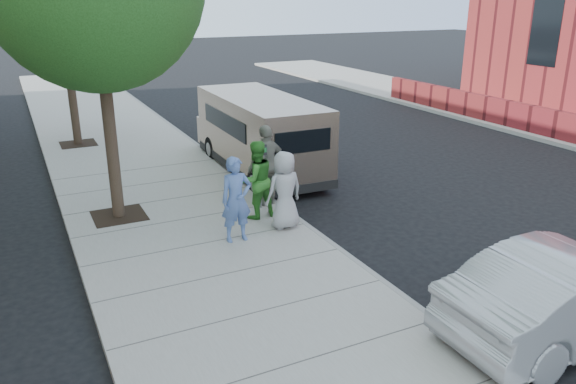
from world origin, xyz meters
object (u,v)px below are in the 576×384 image
Objects in this scene: person_officer at (236,200)px; person_green_shirt at (256,180)px; parking_meter at (260,163)px; tree_far at (62,2)px; van at (259,133)px; person_striped_polo at (267,165)px; sedan at (575,292)px; person_gray_shirt at (285,190)px.

person_green_shirt reaches higher than person_officer.
person_officer is at bearing -137.16° from parking_meter.
van is at bearing -49.85° from tree_far.
person_striped_polo is (3.45, -8.42, -3.73)m from tree_far.
parking_meter is 1.99m from person_officer.
van reaches higher than sedan.
person_officer is at bearing 42.90° from person_green_shirt.
van is 3.40× the size of person_officer.
van is 3.10× the size of person_striped_polo.
parking_meter is 0.90× the size of person_gray_shirt.
person_green_shirt is at bearing -75.46° from person_gray_shirt.
person_striped_polo is (-1.10, -3.02, -0.06)m from van.
person_green_shirt is 0.91× the size of person_striped_polo.
sedan is (5.45, -15.58, -4.13)m from tree_far.
sedan is at bearing -83.85° from van.
parking_meter is at bearing 17.14° from person_striped_polo.
person_striped_polo is at bearing -67.69° from tree_far.
tree_far is 11.15m from person_gray_shirt.
sedan is at bearing 105.62° from person_green_shirt.
person_striped_polo is (0.28, 1.55, 0.13)m from person_gray_shirt.
tree_far is 3.55× the size of person_officer.
van reaches higher than person_striped_polo.
parking_meter is 0.25× the size of van.
parking_meter is at bearing 53.10° from person_officer.
person_striped_polo is at bearing -108.95° from van.
person_striped_polo is (1.49, 1.73, 0.09)m from person_officer.
person_green_shirt is (-1.69, -3.71, -0.14)m from van.
person_officer reaches higher than person_gray_shirt.
person_striped_polo is at bearing -136.68° from person_green_shirt.
sedan is 2.27× the size of person_striped_polo.
tree_far is at bearing -85.02° from person_striped_polo.
person_green_shirt is (-0.34, -0.52, -0.23)m from parking_meter.
tree_far is at bearing 19.10° from sedan.
sedan is 6.97m from person_green_shirt.
person_officer is at bearing 31.99° from person_striped_polo.
person_gray_shirt is (3.18, -9.97, -3.85)m from tree_far.
person_green_shirt is (0.89, 1.03, 0.00)m from person_officer.
person_gray_shirt is 0.87× the size of person_striped_polo.
person_gray_shirt is at bearing -99.60° from parking_meter.
person_striped_polo reaches higher than person_officer.
tree_far is 1.04× the size of van.
person_gray_shirt is at bearing 62.56° from person_striped_polo.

